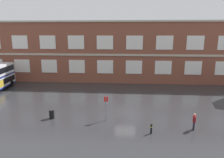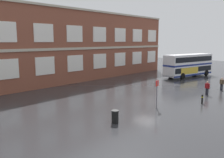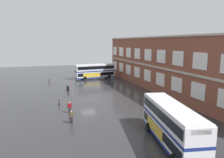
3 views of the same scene
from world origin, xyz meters
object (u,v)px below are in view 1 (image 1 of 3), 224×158
(bus_stand_flag, at_px, (106,106))
(station_litter_bin, at_px, (52,114))
(waiting_passenger, at_px, (194,121))
(safety_bollard_east, at_px, (151,129))

(bus_stand_flag, distance_m, station_litter_bin, 6.17)
(waiting_passenger, bearing_deg, bus_stand_flag, 169.83)
(safety_bollard_east, bearing_deg, bus_stand_flag, 149.24)
(waiting_passenger, relative_size, station_litter_bin, 1.65)
(station_litter_bin, relative_size, safety_bollard_east, 1.08)
(station_litter_bin, bearing_deg, waiting_passenger, -6.27)
(waiting_passenger, height_order, safety_bollard_east, waiting_passenger)
(waiting_passenger, bearing_deg, safety_bollard_east, -165.17)
(waiting_passenger, distance_m, safety_bollard_east, 4.42)
(station_litter_bin, bearing_deg, bus_stand_flag, -0.53)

